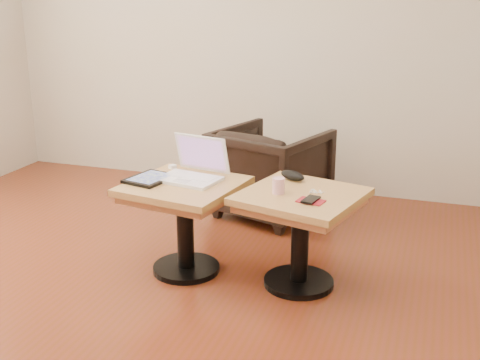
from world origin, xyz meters
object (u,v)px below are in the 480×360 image
(side_table_right, at_px, (301,217))
(striped_cup, at_px, (278,186))
(side_table_left, at_px, (185,206))
(armchair, at_px, (270,172))
(laptop, at_px, (193,171))

(side_table_right, bearing_deg, striped_cup, -144.23)
(side_table_left, height_order, armchair, armchair)
(side_table_left, bearing_deg, armchair, 87.87)
(striped_cup, distance_m, armchair, 1.13)
(side_table_left, xyz_separation_m, laptop, (0.02, 0.09, 0.18))
(side_table_right, distance_m, laptop, 0.67)
(side_table_left, xyz_separation_m, striped_cup, (0.54, -0.01, 0.18))
(armchair, bearing_deg, side_table_left, 96.84)
(side_table_right, relative_size, striped_cup, 8.52)
(side_table_right, bearing_deg, laptop, -170.09)
(side_table_right, height_order, armchair, armchair)
(side_table_left, distance_m, armchair, 1.07)
(armchair, bearing_deg, striped_cup, 125.75)
(side_table_left, bearing_deg, laptop, 86.88)
(side_table_left, xyz_separation_m, armchair, (0.20, 1.05, -0.08))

